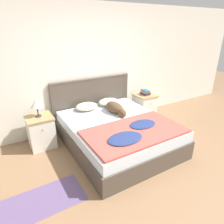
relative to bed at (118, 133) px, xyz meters
name	(u,v)px	position (x,y,z in m)	size (l,w,h in m)	color
ground_plane	(153,176)	(-0.01, -1.01, -0.25)	(16.00, 16.00, 0.00)	#896647
wall_back	(90,69)	(-0.01, 1.12, 1.02)	(9.00, 0.06, 2.55)	silver
bed	(118,133)	(0.00, 0.00, 0.00)	(1.74, 2.04, 0.51)	#4C4238
headboard	(93,101)	(0.00, 1.04, 0.32)	(1.82, 0.06, 1.10)	#4C4238
nightstand_left	(41,131)	(-1.23, 0.72, 0.05)	(0.47, 0.47, 0.60)	silver
nightstand_right	(144,106)	(1.23, 0.72, 0.05)	(0.47, 0.47, 0.60)	silver
pillow_left	(87,106)	(-0.26, 0.79, 0.33)	(0.46, 0.37, 0.13)	beige
pillow_right	(109,102)	(0.26, 0.79, 0.33)	(0.46, 0.37, 0.13)	beige
quilt	(134,132)	(-0.01, -0.51, 0.29)	(1.61, 0.93, 0.07)	#BC4C42
dog	(115,108)	(0.17, 0.36, 0.36)	(0.26, 0.70, 0.20)	brown
book_stack	(145,92)	(1.23, 0.73, 0.40)	(0.16, 0.23, 0.11)	#703D7F
table_lamp	(36,103)	(-1.23, 0.74, 0.60)	(0.21, 0.21, 0.34)	#2D2D33
rug	(34,204)	(-1.66, -0.63, -0.25)	(1.28, 0.56, 0.00)	#604C75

